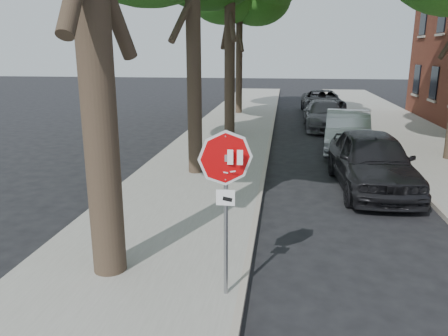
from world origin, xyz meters
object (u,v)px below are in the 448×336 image
object	(u,v)px
car_a	(372,161)
car_d	(322,102)
car_b	(347,131)
stop_sign	(226,182)
car_c	(324,115)

from	to	relation	value
car_a	car_d	xyz separation A→B (m)	(-0.12, 15.73, -0.10)
car_b	car_d	distance (m)	10.63
car_a	car_d	bearing A→B (deg)	87.93
car_d	stop_sign	bearing A→B (deg)	-99.28
car_a	car_c	xyz separation A→B (m)	(-0.48, 10.18, -0.13)
car_b	car_c	world-z (taller)	car_b
car_a	car_c	distance (m)	10.20
car_c	car_d	bearing A→B (deg)	85.95
stop_sign	car_d	world-z (taller)	stop_sign
car_b	car_a	bearing A→B (deg)	-83.78
car_a	car_b	distance (m)	5.10
stop_sign	car_d	distance (m)	22.28
stop_sign	car_d	xyz separation A→B (m)	(3.18, 22.02, -1.22)
stop_sign	car_c	world-z (taller)	stop_sign
stop_sign	car_b	size ratio (longest dim) A/B	0.55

